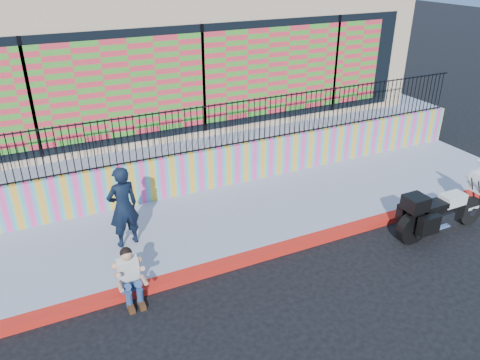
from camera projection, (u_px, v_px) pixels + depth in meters
ground at (278, 253)px, 10.14m from camera, size 90.00×90.00×0.00m
red_curb at (278, 250)px, 10.10m from camera, size 16.00×0.30×0.15m
sidewalk at (245, 215)px, 11.44m from camera, size 16.00×3.00×0.15m
mural_wall at (218, 167)px, 12.46m from camera, size 16.00×0.20×1.10m
metal_fence at (217, 126)px, 11.95m from camera, size 15.80×0.04×1.20m
elevated_platform at (162, 115)px, 16.62m from camera, size 16.00×10.00×1.25m
storefront_building at (158, 40)px, 15.28m from camera, size 14.00×8.06×4.00m
police_motorcycle at (443, 208)px, 10.57m from camera, size 2.50×0.83×1.56m
police_officer at (123, 207)px, 9.78m from camera, size 0.74×0.56×1.83m
seated_man at (131, 281)px, 8.57m from camera, size 0.54×0.71×1.06m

